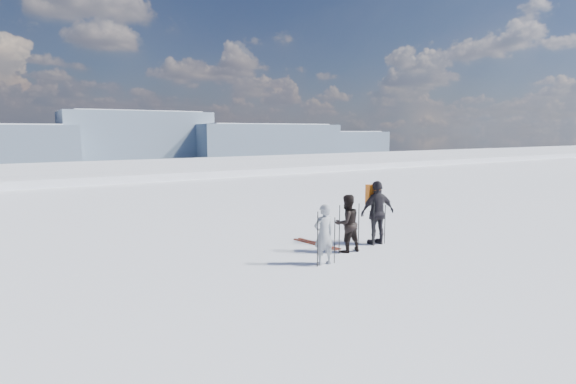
{
  "coord_description": "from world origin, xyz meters",
  "views": [
    {
      "loc": [
        -7.87,
        -7.13,
        3.28
      ],
      "look_at": [
        -1.69,
        3.0,
        1.66
      ],
      "focal_mm": 28.0,
      "sensor_mm": 36.0,
      "label": 1
    }
  ],
  "objects_px": {
    "skier_grey": "(324,235)",
    "skier_dark": "(347,223)",
    "skier_pack": "(377,213)",
    "skis_loose": "(317,244)"
  },
  "relations": [
    {
      "from": "skier_grey",
      "to": "skis_loose",
      "type": "height_order",
      "value": "skier_grey"
    },
    {
      "from": "skier_dark",
      "to": "skier_pack",
      "type": "height_order",
      "value": "skier_pack"
    },
    {
      "from": "skis_loose",
      "to": "skier_pack",
      "type": "bearing_deg",
      "value": -30.32
    },
    {
      "from": "skier_pack",
      "to": "skis_loose",
      "type": "xyz_separation_m",
      "value": [
        -1.52,
        0.89,
        -0.92
      ]
    },
    {
      "from": "skier_grey",
      "to": "skier_dark",
      "type": "relative_size",
      "value": 0.96
    },
    {
      "from": "skis_loose",
      "to": "skier_grey",
      "type": "bearing_deg",
      "value": -120.18
    },
    {
      "from": "skier_dark",
      "to": "skier_pack",
      "type": "bearing_deg",
      "value": -168.73
    },
    {
      "from": "skier_grey",
      "to": "skis_loose",
      "type": "distance_m",
      "value": 2.13
    },
    {
      "from": "skier_dark",
      "to": "skis_loose",
      "type": "height_order",
      "value": "skier_dark"
    },
    {
      "from": "skier_pack",
      "to": "skier_dark",
      "type": "bearing_deg",
      "value": 16.42
    }
  ]
}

